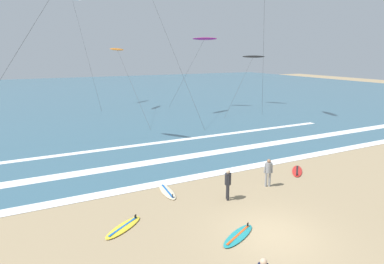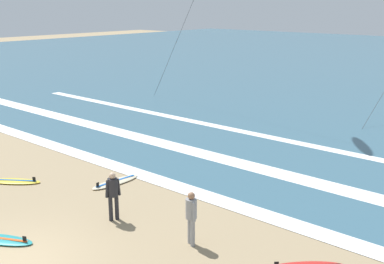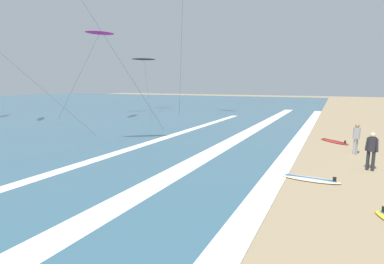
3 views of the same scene
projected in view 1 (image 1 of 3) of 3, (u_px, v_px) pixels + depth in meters
The scene contains 15 objects.
ground_plane at pixel (272, 234), 13.08m from camera, with size 160.00×160.00×0.00m, color #9E8763.
ocean_surface at pixel (85, 94), 57.93m from camera, with size 140.00×90.00×0.01m, color #386075.
wave_foam_shoreline at pixel (187, 179), 18.87m from camera, with size 57.68×0.84×0.01m, color white.
wave_foam_mid_break at pixel (183, 157), 22.74m from camera, with size 55.75×1.06×0.01m, color white.
wave_foam_outer_break at pixel (138, 145), 25.69m from camera, with size 38.57×0.65×0.01m, color white.
surfer_mid_group at pixel (228, 182), 15.99m from camera, with size 0.32×0.50×1.60m.
surfer_right_near at pixel (268, 170), 17.59m from camera, with size 0.50×0.32×1.60m.
surfboard_left_pile at pixel (238, 236), 12.91m from camera, with size 2.15×1.48×0.25m.
surfboard_near_water at pixel (123, 227), 13.53m from camera, with size 2.06×1.70×0.25m.
surfboard_right_spare at pixel (167, 192), 17.01m from camera, with size 0.72×2.13×0.25m.
surfboard_foreground_flat at pixel (297, 171), 20.00m from camera, with size 1.91×1.91×0.25m.
kite_orange_low_near at pixel (117, 50), 40.30m from camera, with size 2.76×14.14×7.97m.
kite_black_high_right at pixel (253, 57), 44.89m from camera, with size 10.21×8.41×7.03m.
kite_magenta_far_right at pixel (205, 39), 41.53m from camera, with size 5.86×3.47×9.32m.
kite_white_distant_high at pixel (72, 0), 42.69m from camera, with size 3.18×7.95×14.57m.
Camera 1 is at (-8.13, -9.02, 7.23)m, focal length 29.79 mm.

